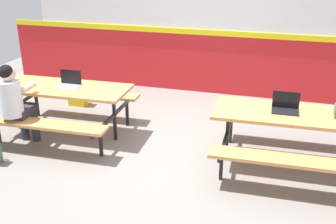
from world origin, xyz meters
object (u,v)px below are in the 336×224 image
object	(u,v)px
picnic_table_right	(293,125)
student_nearer	(15,100)
laptop_silver	(69,83)
backpack_dark	(78,93)
laptop_dark	(285,107)
picnic_table_left	(63,97)

from	to	relation	value
picnic_table_right	student_nearer	xyz separation A→B (m)	(-3.56, -0.48, 0.13)
laptop_silver	backpack_dark	bearing A→B (deg)	114.49
student_nearer	picnic_table_right	bearing A→B (deg)	7.61
backpack_dark	picnic_table_right	bearing A→B (deg)	-18.83
student_nearer	laptop_silver	world-z (taller)	student_nearer
laptop_silver	backpack_dark	size ratio (longest dim) A/B	0.74
student_nearer	laptop_dark	world-z (taller)	student_nearer
picnic_table_left	laptop_silver	bearing A→B (deg)	22.34
student_nearer	picnic_table_left	bearing A→B (deg)	56.32
picnic_table_left	backpack_dark	xyz separation A→B (m)	(-0.40, 1.13, -0.36)
laptop_dark	backpack_dark	xyz separation A→B (m)	(-3.47, 1.19, -0.57)
laptop_dark	student_nearer	bearing A→B (deg)	-171.60
student_nearer	backpack_dark	distance (m)	1.77
picnic_table_right	laptop_silver	bearing A→B (deg)	177.53
picnic_table_left	laptop_dark	xyz separation A→B (m)	(3.08, -0.06, 0.21)
laptop_silver	backpack_dark	xyz separation A→B (m)	(-0.50, 1.09, -0.57)
laptop_dark	picnic_table_left	bearing A→B (deg)	178.91
backpack_dark	laptop_dark	bearing A→B (deg)	-18.87
picnic_table_left	student_nearer	bearing A→B (deg)	-123.68
picnic_table_right	backpack_dark	world-z (taller)	picnic_table_right
laptop_silver	student_nearer	bearing A→B (deg)	-128.09
backpack_dark	student_nearer	bearing A→B (deg)	-89.38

